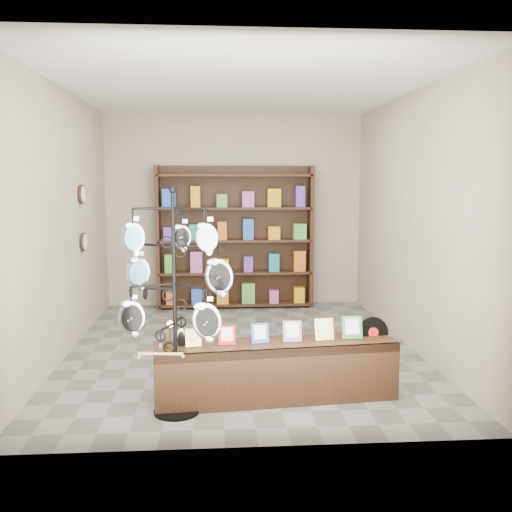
# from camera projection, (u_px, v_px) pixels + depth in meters

# --- Properties ---
(ground) EXTENTS (5.00, 5.00, 0.00)m
(ground) POSITION_uv_depth(u_px,v_px,m) (242.00, 349.00, 6.72)
(ground) COLOR slate
(ground) RESTS_ON ground
(room_envelope) EXTENTS (5.00, 5.00, 5.00)m
(room_envelope) POSITION_uv_depth(u_px,v_px,m) (242.00, 191.00, 6.47)
(room_envelope) COLOR #AEA38C
(room_envelope) RESTS_ON ground
(display_tree) EXTENTS (1.00, 0.95, 1.93)m
(display_tree) POSITION_uv_depth(u_px,v_px,m) (174.00, 284.00, 4.72)
(display_tree) COLOR black
(display_tree) RESTS_ON ground
(front_shelf) EXTENTS (2.20, 0.66, 0.77)m
(front_shelf) POSITION_uv_depth(u_px,v_px,m) (276.00, 370.00, 5.14)
(front_shelf) COLOR black
(front_shelf) RESTS_ON ground
(back_shelving) EXTENTS (2.42, 0.36, 2.20)m
(back_shelving) POSITION_uv_depth(u_px,v_px,m) (235.00, 242.00, 8.85)
(back_shelving) COLOR black
(back_shelving) RESTS_ON ground
(wall_clocks) EXTENTS (0.03, 0.24, 0.84)m
(wall_clocks) POSITION_uv_depth(u_px,v_px,m) (83.00, 218.00, 7.17)
(wall_clocks) COLOR black
(wall_clocks) RESTS_ON ground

